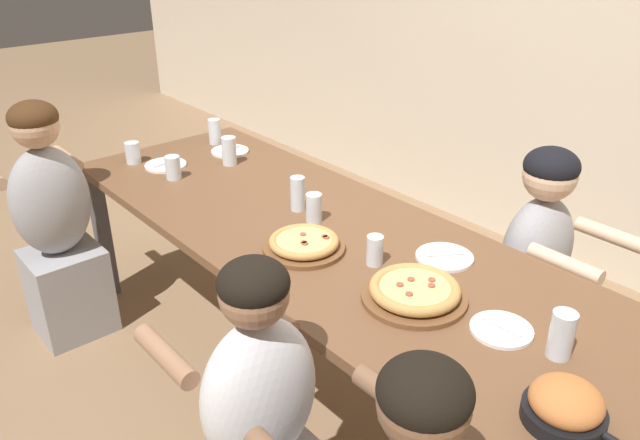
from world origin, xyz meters
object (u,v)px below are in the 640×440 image
Objects in this scene: drinking_glass_h at (173,169)px; diner_far_midright at (532,281)px; empty_plate_c at (230,151)px; drinking_glass_d at (375,250)px; empty_plate_a at (444,257)px; diner_near_midright at (261,440)px; pizza_board_main at (304,244)px; pizza_board_second at (414,292)px; drinking_glass_g at (561,338)px; skillet_bowl at (566,406)px; drinking_glass_e at (314,209)px; drinking_glass_f at (298,194)px; drinking_glass_c at (215,132)px; drinking_glass_a at (229,151)px; empty_plate_d at (501,330)px; empty_plate_b at (166,165)px; drinking_glass_b at (133,153)px.

diner_far_midright is at bearing 30.89° from drinking_glass_h.
drinking_glass_d is (1.32, -0.25, 0.05)m from empty_plate_c.
diner_near_midright reaches higher than empty_plate_a.
diner_far_midright is at bearing 59.64° from pizza_board_main.
drinking_glass_h is at bearing -172.54° from drinking_glass_d.
empty_plate_c is (-1.08, 0.38, -0.02)m from pizza_board_main.
empty_plate_a is at bearing 110.65° from pizza_board_second.
drinking_glass_g reaches higher than empty_plate_a.
drinking_glass_e is (-1.27, 0.25, 0.00)m from skillet_bowl.
drinking_glass_h is at bearing -160.46° from drinking_glass_f.
drinking_glass_e is at bearing -10.72° from drinking_glass_c.
drinking_glass_e is 1.12m from drinking_glass_g.
drinking_glass_a reaches higher than drinking_glass_h.
pizza_board_main reaches higher than empty_plate_d.
empty_plate_c is 2.05m from drinking_glass_g.
drinking_glass_e is at bearing 10.00° from empty_plate_b.
empty_plate_b and empty_plate_d have the same top height.
pizza_board_main is 0.52m from empty_plate_a.
empty_plate_d is at bearing -4.82° from drinking_glass_a.
drinking_glass_d is at bearing -7.30° from drinking_glass_a.
drinking_glass_g is at bearing 9.57° from pizza_board_main.
drinking_glass_g is at bearing 34.79° from diner_far_midright.
diner_near_midright is (-0.04, -0.60, -0.28)m from pizza_board_second.
drinking_glass_h is (0.13, -0.40, 0.04)m from empty_plate_c.
diner_far_midright is 1.37m from diner_near_midright.
empty_plate_b is at bearing -96.21° from empty_plate_c.
drinking_glass_c is (-2.36, 0.46, 0.01)m from skillet_bowl.
diner_far_midright is (-0.01, 0.77, -0.27)m from pizza_board_second.
diner_near_midright is (1.54, -0.92, -0.25)m from empty_plate_c.
empty_plate_a is 1.03× the size of empty_plate_b.
drinking_glass_c is 0.91× the size of drinking_glass_f.
skillet_bowl is at bearing -1.01° from drinking_glass_h.
drinking_glass_c is (-1.25, 0.39, 0.04)m from pizza_board_main.
diner_near_midright is at bearing -30.48° from drinking_glass_a.
drinking_glass_a is at bearing 171.37° from pizza_board_second.
empty_plate_b is at bearing -167.30° from drinking_glass_f.
drinking_glass_b is at bearing -132.89° from drinking_glass_a.
drinking_glass_a is 1.65m from diner_near_midright.
drinking_glass_g reaches higher than drinking_glass_h.
drinking_glass_h is (-1.44, -0.09, 0.02)m from pizza_board_second.
empty_plate_b is at bearing -176.10° from drinking_glass_g.
empty_plate_b is 0.97m from drinking_glass_e.
drinking_glass_b is at bearing -179.61° from skillet_bowl.
drinking_glass_e is 0.81× the size of drinking_glass_f.
pizza_board_second is 2.46× the size of drinking_glass_a.
empty_plate_b is (-1.50, -0.33, 0.00)m from empty_plate_a.
pizza_board_main is 1.31m from drinking_glass_c.
drinking_glass_h is (-0.01, -0.31, -0.02)m from drinking_glass_a.
empty_plate_d is at bearing 22.86° from diner_far_midright.
empty_plate_a and empty_plate_c have the same top height.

